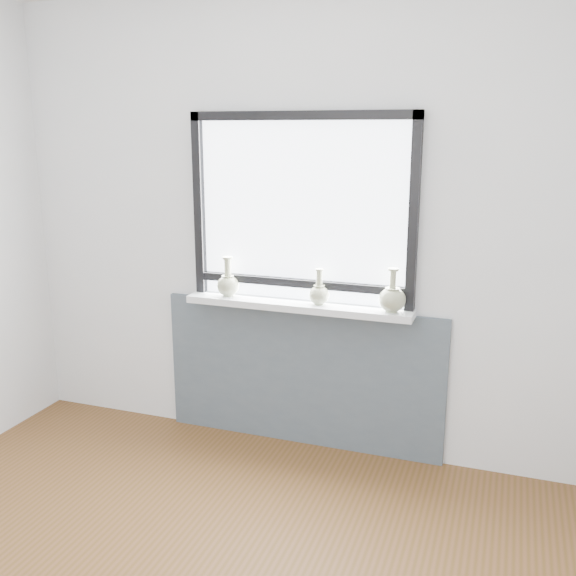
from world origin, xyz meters
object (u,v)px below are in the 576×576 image
(vase_a, at_px, (228,284))
(vase_c, at_px, (392,298))
(vase_b, at_px, (319,293))
(windowsill, at_px, (297,306))

(vase_a, relative_size, vase_c, 0.98)
(vase_a, xyz_separation_m, vase_c, (0.97, -0.02, 0.00))
(vase_b, distance_m, vase_c, 0.41)
(windowsill, xyz_separation_m, vase_a, (-0.43, 0.00, 0.09))
(vase_a, distance_m, vase_b, 0.56)
(vase_b, xyz_separation_m, vase_c, (0.41, -0.02, 0.01))
(windowsill, height_order, vase_c, vase_c)
(windowsill, bearing_deg, vase_c, -1.86)
(vase_a, distance_m, vase_c, 0.97)
(vase_a, xyz_separation_m, vase_b, (0.56, -0.00, -0.01))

